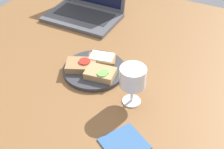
% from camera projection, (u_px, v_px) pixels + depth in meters
% --- Properties ---
extents(wooden_table, '(1.40, 1.40, 0.03)m').
position_uv_depth(wooden_table, '(106.00, 76.00, 1.15)').
color(wooden_table, brown).
rests_on(wooden_table, ground).
extents(plate, '(0.23, 0.23, 0.02)m').
position_uv_depth(plate, '(95.00, 70.00, 1.14)').
color(plate, '#333338').
rests_on(plate, wooden_table).
extents(sandwich_with_cheese, '(0.12, 0.10, 0.03)m').
position_uv_depth(sandwich_with_cheese, '(102.00, 59.00, 1.16)').
color(sandwich_with_cheese, brown).
rests_on(sandwich_with_cheese, plate).
extents(sandwich_with_tomato, '(0.13, 0.11, 0.03)m').
position_uv_depth(sandwich_with_tomato, '(81.00, 65.00, 1.13)').
color(sandwich_with_tomato, '#937047').
rests_on(sandwich_with_tomato, plate).
extents(sandwich_with_cucumber, '(0.11, 0.09, 0.03)m').
position_uv_depth(sandwich_with_cucumber, '(100.00, 73.00, 1.09)').
color(sandwich_with_cucumber, '#A88456').
rests_on(sandwich_with_cucumber, plate).
extents(wine_glass, '(0.08, 0.08, 0.14)m').
position_uv_depth(wine_glass, '(133.00, 78.00, 0.96)').
color(wine_glass, white).
rests_on(wine_glass, wooden_table).
extents(laptop, '(0.33, 0.26, 0.22)m').
position_uv_depth(laptop, '(86.00, 6.00, 1.44)').
color(laptop, '#4C4C51').
rests_on(laptop, wooden_table).
extents(napkin, '(0.15, 0.16, 0.00)m').
position_uv_depth(napkin, '(124.00, 144.00, 0.89)').
color(napkin, '#33598C').
rests_on(napkin, wooden_table).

